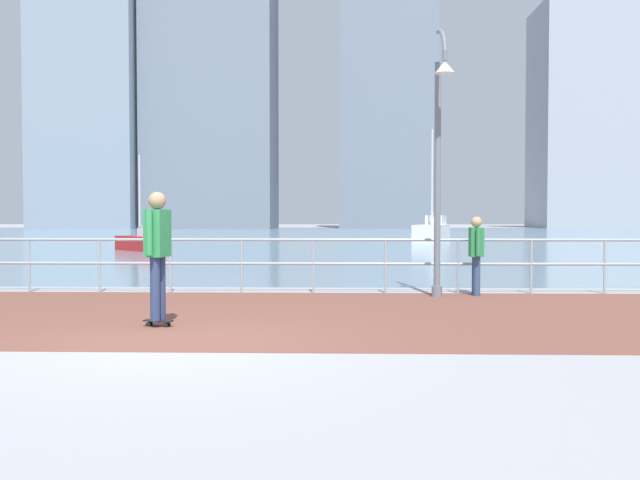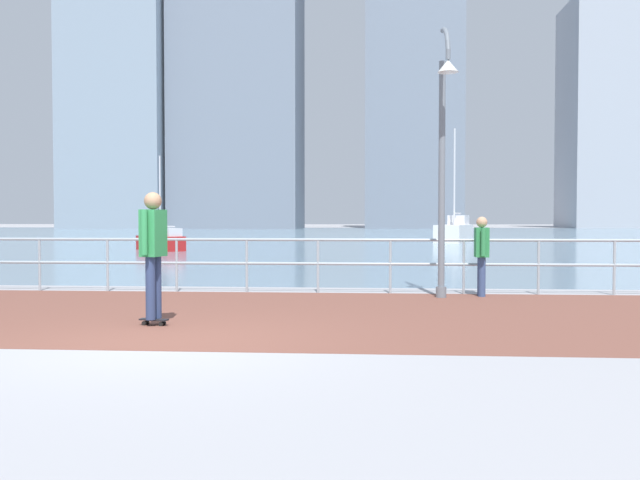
{
  "view_description": "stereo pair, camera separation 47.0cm",
  "coord_description": "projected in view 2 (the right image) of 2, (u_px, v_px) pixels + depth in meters",
  "views": [
    {
      "loc": [
        1.92,
        -7.71,
        1.46
      ],
      "look_at": [
        1.59,
        3.19,
        1.1
      ],
      "focal_mm": 37.78,
      "sensor_mm": 36.0,
      "label": 1
    },
    {
      "loc": [
        2.39,
        -7.68,
        1.46
      ],
      "look_at": [
        1.59,
        3.19,
        1.1
      ],
      "focal_mm": 37.78,
      "sensor_mm": 36.0,
      "label": 2
    }
  ],
  "objects": [
    {
      "name": "ground",
      "position": [
        335.0,
        239.0,
        47.75
      ],
      "size": [
        220.0,
        220.0,
        0.0
      ],
      "primitive_type": "plane",
      "color": "#9E9EA3"
    },
    {
      "name": "tower_concrete",
      "position": [
        123.0,
        56.0,
        93.86
      ],
      "size": [
        13.91,
        13.69,
        49.83
      ],
      "color": "#8493A3",
      "rests_on": "ground"
    },
    {
      "name": "skateboarder",
      "position": [
        153.0,
        245.0,
        9.08
      ],
      "size": [
        0.41,
        0.56,
        1.81
      ],
      "color": "black",
      "rests_on": "ground"
    },
    {
      "name": "waterfront_railing",
      "position": [
        247.0,
        255.0,
        13.16
      ],
      "size": [
        25.25,
        0.06,
        1.06
      ],
      "color": "#9EADB7",
      "rests_on": "ground"
    },
    {
      "name": "bystander",
      "position": [
        482.0,
        250.0,
        12.48
      ],
      "size": [
        0.25,
        0.55,
        1.48
      ],
      "color": "#384C7A",
      "rests_on": "ground"
    },
    {
      "name": "sailboat_gray",
      "position": [
        455.0,
        231.0,
        41.05
      ],
      "size": [
        2.93,
        5.13,
        6.88
      ],
      "color": "white",
      "rests_on": "ground"
    },
    {
      "name": "sailboat_teal",
      "position": [
        161.0,
        241.0,
        30.27
      ],
      "size": [
        2.79,
        2.83,
        4.26
      ],
      "color": "#B21E1E",
      "rests_on": "ground"
    },
    {
      "name": "tower_brick",
      "position": [
        412.0,
        79.0,
        98.73
      ],
      "size": [
        13.59,
        15.19,
        45.43
      ],
      "color": "slate",
      "rests_on": "ground"
    },
    {
      "name": "tower_slate",
      "position": [
        239.0,
        86.0,
        94.41
      ],
      "size": [
        17.37,
        12.84,
        41.78
      ],
      "color": "slate",
      "rests_on": "ground"
    },
    {
      "name": "tower_steel",
      "position": [
        618.0,
        115.0,
        100.29
      ],
      "size": [
        15.41,
        11.93,
        35.46
      ],
      "color": "#A3A8B2",
      "rests_on": "ground"
    },
    {
      "name": "brick_paving",
      "position": [
        212.0,
        313.0,
        10.27
      ],
      "size": [
        28.0,
        5.85,
        0.01
      ],
      "primitive_type": "cube",
      "color": "brown",
      "rests_on": "ground"
    },
    {
      "name": "harbor_water",
      "position": [
        341.0,
        235.0,
        58.04
      ],
      "size": [
        180.0,
        88.0,
        0.0
      ],
      "primitive_type": "cube",
      "color": "#6B899E",
      "rests_on": "ground"
    },
    {
      "name": "lamppost",
      "position": [
        444.0,
        148.0,
        12.05
      ],
      "size": [
        0.36,
        0.82,
        4.89
      ],
      "color": "slate",
      "rests_on": "ground"
    }
  ]
}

